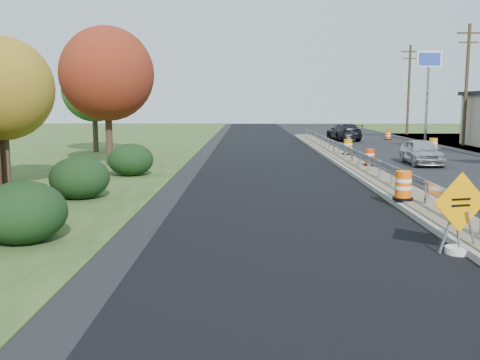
{
  "coord_description": "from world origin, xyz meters",
  "views": [
    {
      "loc": [
        -5.62,
        -18.5,
        3.35
      ],
      "look_at": [
        -5.83,
        -2.91,
        1.1
      ],
      "focal_mm": 40.0,
      "sensor_mm": 36.0,
      "label": 1
    }
  ],
  "objects_px": {
    "barrel_shoulder_mid": "(433,146)",
    "barrel_shoulder_far": "(388,135)",
    "barrel_median_far": "(348,147)",
    "caution_sign": "(459,234)",
    "barrel_median_near": "(403,186)",
    "car_silver": "(422,152)",
    "car_dark_far": "(344,132)",
    "barrel_median_mid": "(370,158)"
  },
  "relations": [
    {
      "from": "barrel_shoulder_mid",
      "to": "barrel_median_mid",
      "type": "bearing_deg",
      "value": -124.18
    },
    {
      "from": "barrel_median_near",
      "to": "car_dark_far",
      "type": "height_order",
      "value": "car_dark_far"
    },
    {
      "from": "barrel_median_mid",
      "to": "barrel_median_far",
      "type": "relative_size",
      "value": 0.9
    },
    {
      "from": "barrel_median_near",
      "to": "barrel_median_far",
      "type": "distance_m",
      "value": 15.51
    },
    {
      "from": "caution_sign",
      "to": "barrel_median_near",
      "type": "height_order",
      "value": "caution_sign"
    },
    {
      "from": "caution_sign",
      "to": "barrel_shoulder_mid",
      "type": "distance_m",
      "value": 25.91
    },
    {
      "from": "car_silver",
      "to": "caution_sign",
      "type": "bearing_deg",
      "value": -103.43
    },
    {
      "from": "barrel_shoulder_mid",
      "to": "barrel_shoulder_far",
      "type": "distance_m",
      "value": 13.21
    },
    {
      "from": "caution_sign",
      "to": "barrel_shoulder_far",
      "type": "distance_m",
      "value": 38.78
    },
    {
      "from": "barrel_median_mid",
      "to": "barrel_median_far",
      "type": "height_order",
      "value": "barrel_median_far"
    },
    {
      "from": "caution_sign",
      "to": "barrel_median_near",
      "type": "xyz_separation_m",
      "value": [
        0.35,
        5.52,
        0.21
      ]
    },
    {
      "from": "barrel_median_far",
      "to": "car_dark_far",
      "type": "distance_m",
      "value": 16.27
    },
    {
      "from": "barrel_median_far",
      "to": "caution_sign",
      "type": "bearing_deg",
      "value": -93.95
    },
    {
      "from": "barrel_median_near",
      "to": "barrel_shoulder_far",
      "type": "distance_m",
      "value": 33.32
    },
    {
      "from": "car_silver",
      "to": "barrel_median_mid",
      "type": "bearing_deg",
      "value": -141.19
    },
    {
      "from": "barrel_median_far",
      "to": "barrel_shoulder_mid",
      "type": "relative_size",
      "value": 0.93
    },
    {
      "from": "barrel_median_near",
      "to": "car_dark_far",
      "type": "distance_m",
      "value": 31.74
    },
    {
      "from": "caution_sign",
      "to": "barrel_median_mid",
      "type": "distance_m",
      "value": 15.22
    },
    {
      "from": "caution_sign",
      "to": "car_silver",
      "type": "bearing_deg",
      "value": 59.06
    },
    {
      "from": "barrel_shoulder_mid",
      "to": "car_silver",
      "type": "xyz_separation_m",
      "value": [
        -3.03,
        -6.95,
        0.23
      ]
    },
    {
      "from": "barrel_median_near",
      "to": "barrel_shoulder_far",
      "type": "height_order",
      "value": "barrel_median_near"
    },
    {
      "from": "car_silver",
      "to": "barrel_shoulder_far",
      "type": "bearing_deg",
      "value": 82.35
    },
    {
      "from": "barrel_median_near",
      "to": "car_silver",
      "type": "height_order",
      "value": "car_silver"
    },
    {
      "from": "barrel_median_far",
      "to": "barrel_median_near",
      "type": "bearing_deg",
      "value": -94.07
    },
    {
      "from": "barrel_median_near",
      "to": "barrel_shoulder_far",
      "type": "xyz_separation_m",
      "value": [
        7.96,
        32.36,
        -0.27
      ]
    },
    {
      "from": "barrel_shoulder_mid",
      "to": "car_silver",
      "type": "height_order",
      "value": "car_silver"
    },
    {
      "from": "barrel_median_mid",
      "to": "barrel_median_far",
      "type": "bearing_deg",
      "value": 90.0
    },
    {
      "from": "car_silver",
      "to": "car_dark_far",
      "type": "height_order",
      "value": "car_dark_far"
    },
    {
      "from": "barrel_median_far",
      "to": "barrel_shoulder_far",
      "type": "bearing_deg",
      "value": 67.9
    },
    {
      "from": "barrel_median_near",
      "to": "barrel_median_mid",
      "type": "xyz_separation_m",
      "value": [
        1.1,
        9.63,
        -0.05
      ]
    },
    {
      "from": "barrel_shoulder_mid",
      "to": "car_silver",
      "type": "distance_m",
      "value": 7.58
    },
    {
      "from": "barrel_median_mid",
      "to": "barrel_shoulder_far",
      "type": "xyz_separation_m",
      "value": [
        6.86,
        22.73,
        -0.22
      ]
    },
    {
      "from": "barrel_median_near",
      "to": "barrel_median_far",
      "type": "height_order",
      "value": "barrel_median_near"
    },
    {
      "from": "barrel_median_near",
      "to": "barrel_shoulder_mid",
      "type": "xyz_separation_m",
      "value": [
        7.57,
        19.15,
        -0.2
      ]
    },
    {
      "from": "barrel_median_mid",
      "to": "car_silver",
      "type": "xyz_separation_m",
      "value": [
        3.44,
        2.57,
        0.07
      ]
    },
    {
      "from": "caution_sign",
      "to": "barrel_shoulder_mid",
      "type": "xyz_separation_m",
      "value": [
        7.92,
        24.67,
        0.01
      ]
    },
    {
      "from": "car_silver",
      "to": "barrel_shoulder_mid",
      "type": "bearing_deg",
      "value": 68.44
    },
    {
      "from": "barrel_shoulder_far",
      "to": "car_dark_far",
      "type": "xyz_separation_m",
      "value": [
        -4.22,
        -0.84,
        0.35
      ]
    },
    {
      "from": "barrel_median_far",
      "to": "barrel_shoulder_mid",
      "type": "distance_m",
      "value": 7.45
    },
    {
      "from": "barrel_median_mid",
      "to": "car_dark_far",
      "type": "bearing_deg",
      "value": 83.12
    },
    {
      "from": "barrel_median_mid",
      "to": "barrel_shoulder_mid",
      "type": "relative_size",
      "value": 0.84
    },
    {
      "from": "barrel_median_near",
      "to": "barrel_shoulder_mid",
      "type": "height_order",
      "value": "barrel_median_near"
    }
  ]
}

